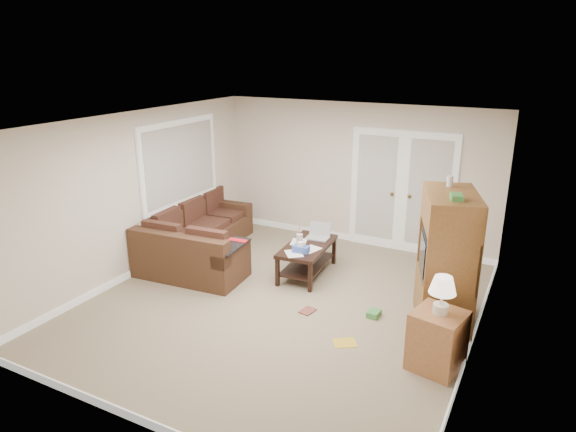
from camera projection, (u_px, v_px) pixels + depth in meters
The scene contains 17 objects.
floor at pixel (283, 303), 7.11m from camera, with size 5.50×5.50×0.00m, color gray.
ceiling at pixel (282, 122), 6.33m from camera, with size 5.00×5.50×0.02m, color silver.
wall_left at pixel (138, 194), 7.82m from camera, with size 0.02×5.50×2.50m, color beige.
wall_right at pixel (483, 251), 5.63m from camera, with size 0.02×5.50×2.50m, color beige.
wall_back at pixel (355, 174), 9.04m from camera, with size 5.00×0.02×2.50m, color beige.
wall_front at pixel (132, 307), 4.40m from camera, with size 5.00×0.02×2.50m, color beige.
baseboards at pixel (283, 300), 7.10m from camera, with size 5.00×5.50×0.10m, color white, non-canonical shape.
french_doors at pixel (401, 192), 8.71m from camera, with size 1.80×0.05×2.13m.
window_left at pixel (180, 163), 8.55m from camera, with size 0.05×1.92×1.42m.
sectional_sofa at pixel (198, 242), 8.48m from camera, with size 1.90×2.61×0.79m.
coffee_table at pixel (308, 258), 7.97m from camera, with size 0.70×1.25×0.82m.
tv_armoire at pixel (446, 260), 6.31m from camera, with size 0.90×1.22×1.87m.
side_cabinet at pixel (438, 336), 5.57m from camera, with size 0.61×0.61×1.10m.
space_heater at pixel (444, 262), 8.15m from camera, with size 0.11×0.09×0.27m, color silver.
floor_magazine at pixel (345, 343), 6.15m from camera, with size 0.27×0.22×0.01m, color gold.
floor_greenbox at pixel (374, 314), 6.76m from camera, with size 0.15×0.20×0.08m, color #3E863D.
floor_book at pixel (303, 309), 6.94m from camera, with size 0.16×0.22×0.02m, color brown.
Camera 1 is at (3.01, -5.63, 3.37)m, focal length 32.00 mm.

